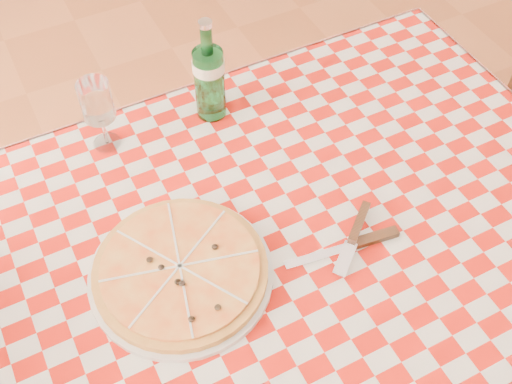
# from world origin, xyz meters

# --- Properties ---
(dining_table) EXTENTS (1.20, 0.80, 0.75)m
(dining_table) POSITION_xyz_m (0.00, 0.00, 0.66)
(dining_table) COLOR brown
(dining_table) RESTS_ON ground
(tablecloth) EXTENTS (1.30, 0.90, 0.01)m
(tablecloth) POSITION_xyz_m (0.00, 0.00, 0.75)
(tablecloth) COLOR #A01109
(tablecloth) RESTS_ON dining_table
(pizza_plate) EXTENTS (0.40, 0.40, 0.04)m
(pizza_plate) POSITION_xyz_m (-0.21, -0.01, 0.78)
(pizza_plate) COLOR gold
(pizza_plate) RESTS_ON tablecloth
(water_bottle) EXTENTS (0.07, 0.07, 0.24)m
(water_bottle) POSITION_xyz_m (0.02, 0.35, 0.88)
(water_bottle) COLOR #175E28
(water_bottle) RESTS_ON tablecloth
(wine_glass) EXTENTS (0.08, 0.08, 0.17)m
(wine_glass) POSITION_xyz_m (-0.22, 0.36, 0.84)
(wine_glass) COLOR white
(wine_glass) RESTS_ON tablecloth
(cutlery) EXTENTS (0.30, 0.27, 0.03)m
(cutlery) POSITION_xyz_m (0.10, -0.09, 0.77)
(cutlery) COLOR silver
(cutlery) RESTS_ON tablecloth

